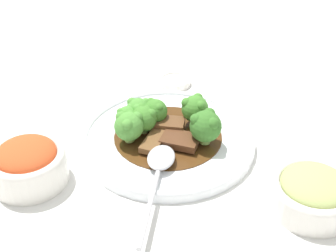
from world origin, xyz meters
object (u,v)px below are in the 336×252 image
at_px(beef_strip_0, 181,140).
at_px(side_bowl_appetizer, 313,192).
at_px(broccoli_floret_4, 144,118).
at_px(beef_strip_1, 169,125).
at_px(main_plate, 168,138).
at_px(broccoli_floret_2, 139,110).
at_px(broccoli_floret_1, 153,112).
at_px(side_bowl_kimchi, 28,163).
at_px(broccoli_floret_0, 206,126).
at_px(broccoli_floret_3, 195,108).
at_px(broccoli_floret_5, 129,126).
at_px(sauce_dish, 175,81).
at_px(beef_strip_2, 156,139).
at_px(broccoli_floret_6, 127,116).
at_px(serving_spoon, 159,165).

xyz_separation_m(beef_strip_0, side_bowl_appetizer, (0.20, 0.07, 0.00)).
bearing_deg(broccoli_floret_4, beef_strip_1, 64.49).
relative_size(main_plate, broccoli_floret_2, 6.25).
bearing_deg(broccoli_floret_1, beef_strip_1, 29.96).
xyz_separation_m(main_plate, side_bowl_kimchi, (-0.05, -0.21, 0.02)).
relative_size(broccoli_floret_0, broccoli_floret_3, 1.13).
distance_m(beef_strip_0, beef_strip_1, 0.04).
height_order(broccoli_floret_1, broccoli_floret_5, broccoli_floret_5).
distance_m(broccoli_floret_5, sauce_dish, 0.22).
xyz_separation_m(beef_strip_1, broccoli_floret_1, (-0.02, -0.01, 0.02)).
relative_size(beef_strip_2, side_bowl_kimchi, 0.66).
bearing_deg(broccoli_floret_3, broccoli_floret_1, -119.62).
height_order(broccoli_floret_5, sauce_dish, broccoli_floret_5).
height_order(beef_strip_1, broccoli_floret_4, broccoli_floret_4).
xyz_separation_m(beef_strip_1, broccoli_floret_5, (-0.01, -0.07, 0.02)).
height_order(broccoli_floret_6, side_bowl_kimchi, side_bowl_kimchi).
distance_m(broccoli_floret_6, sauce_dish, 0.19).
height_order(broccoli_floret_5, side_bowl_appetizer, broccoli_floret_5).
height_order(broccoli_floret_5, broccoli_floret_6, broccoli_floret_5).
bearing_deg(beef_strip_1, broccoli_floret_5, -99.07).
distance_m(broccoli_floret_6, serving_spoon, 0.11).
distance_m(broccoli_floret_0, side_bowl_kimchi, 0.26).
distance_m(beef_strip_1, sauce_dish, 0.18).
height_order(main_plate, beef_strip_0, beef_strip_0).
relative_size(beef_strip_0, serving_spoon, 0.44).
bearing_deg(serving_spoon, broccoli_floret_4, 159.05).
height_order(broccoli_floret_2, sauce_dish, broccoli_floret_2).
bearing_deg(beef_strip_0, broccoli_floret_0, 56.00).
bearing_deg(serving_spoon, broccoli_floret_5, 178.17).
relative_size(beef_strip_2, broccoli_floret_0, 1.33).
bearing_deg(broccoli_floret_2, broccoli_floret_0, 26.17).
bearing_deg(broccoli_floret_3, sauce_dish, 154.05).
bearing_deg(beef_strip_2, sauce_dish, 134.63).
relative_size(broccoli_floret_0, broccoli_floret_6, 1.35).
height_order(beef_strip_1, beef_strip_2, beef_strip_1).
height_order(broccoli_floret_3, sauce_dish, broccoli_floret_3).
bearing_deg(broccoli_floret_6, beef_strip_0, 28.72).
height_order(broccoli_floret_2, side_bowl_kimchi, same).
bearing_deg(broccoli_floret_5, broccoli_floret_1, 103.77).
bearing_deg(broccoli_floret_4, broccoli_floret_1, 106.83).
distance_m(beef_strip_1, side_bowl_appetizer, 0.25).
bearing_deg(sauce_dish, broccoli_floret_6, -60.41).
bearing_deg(serving_spoon, sauce_dish, 138.04).
bearing_deg(broccoli_floret_5, sauce_dish, 124.06).
bearing_deg(main_plate, broccoli_floret_3, 91.00).
relative_size(broccoli_floret_0, side_bowl_kimchi, 0.50).
bearing_deg(beef_strip_1, beef_strip_2, -66.35).
height_order(beef_strip_2, sauce_dish, beef_strip_2).
distance_m(broccoli_floret_1, broccoli_floret_3, 0.07).
xyz_separation_m(broccoli_floret_2, side_bowl_appetizer, (0.28, 0.09, -0.02)).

